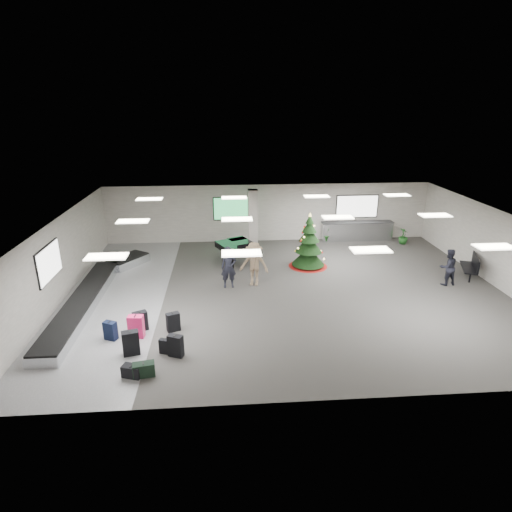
{
  "coord_description": "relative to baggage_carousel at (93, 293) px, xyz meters",
  "views": [
    {
      "loc": [
        -2.49,
        -16.19,
        7.44
      ],
      "look_at": [
        -1.18,
        1.0,
        1.23
      ],
      "focal_mm": 30.0,
      "sensor_mm": 36.0,
      "label": 1
    }
  ],
  "objects": [
    {
      "name": "traveler_b",
      "position": [
        6.56,
        0.83,
        0.75
      ],
      "size": [
        1.39,
        1.03,
        1.92
      ],
      "primitive_type": "imported",
      "rotation": [
        0.0,
        0.0,
        -0.28
      ],
      "color": "#866D52",
      "rests_on": "ground"
    },
    {
      "name": "suitcase_7",
      "position": [
        3.38,
        -4.29,
        0.03
      ],
      "size": [
        0.37,
        0.27,
        0.5
      ],
      "rotation": [
        0.0,
        0.0,
        -0.32
      ],
      "color": "black",
      "rests_on": "ground"
    },
    {
      "name": "service_counter",
      "position": [
        12.84,
        6.73,
        0.33
      ],
      "size": [
        4.05,
        0.65,
        1.08
      ],
      "color": "silver",
      "rests_on": "ground"
    },
    {
      "name": "navy_suitcase",
      "position": [
        1.49,
        -3.32,
        0.11
      ],
      "size": [
        0.48,
        0.4,
        0.66
      ],
      "rotation": [
        0.0,
        0.0,
        -0.43
      ],
      "color": "black",
      "rests_on": "ground"
    },
    {
      "name": "suitcase_1",
      "position": [
        3.75,
        -4.48,
        0.14
      ],
      "size": [
        0.52,
        0.4,
        0.73
      ],
      "rotation": [
        0.0,
        0.0,
        -0.4
      ],
      "color": "black",
      "rests_on": "ground"
    },
    {
      "name": "traveler_bench",
      "position": [
        14.83,
        0.23,
        0.59
      ],
      "size": [
        0.86,
        0.71,
        1.61
      ],
      "primitive_type": "imported",
      "rotation": [
        0.0,
        0.0,
        3.28
      ],
      "color": "black",
      "rests_on": "ground"
    },
    {
      "name": "black_duffel",
      "position": [
        2.59,
        -5.46,
        -0.03
      ],
      "size": [
        0.62,
        0.46,
        0.38
      ],
      "rotation": [
        0.0,
        0.0,
        -0.32
      ],
      "color": "black",
      "rests_on": "ground"
    },
    {
      "name": "green_duffel",
      "position": [
        2.93,
        -5.45,
        -0.01
      ],
      "size": [
        0.66,
        0.41,
        0.43
      ],
      "rotation": [
        0.0,
        0.0,
        0.18
      ],
      "color": "black",
      "rests_on": "ground"
    },
    {
      "name": "baggage_carousel",
      "position": [
        0.0,
        0.0,
        0.0
      ],
      "size": [
        2.28,
        9.71,
        0.43
      ],
      "color": "silver",
      "rests_on": "ground"
    },
    {
      "name": "christmas_tree",
      "position": [
        9.3,
        2.86,
        0.69
      ],
      "size": [
        1.86,
        1.86,
        2.65
      ],
      "color": "#6C090B",
      "rests_on": "ground"
    },
    {
      "name": "suitcase_0",
      "position": [
        2.35,
        -4.28,
        0.19
      ],
      "size": [
        0.57,
        0.41,
        0.82
      ],
      "rotation": [
        0.0,
        0.0,
        0.27
      ],
      "color": "black",
      "rests_on": "ground"
    },
    {
      "name": "pink_suitcase",
      "position": [
        2.32,
        -3.25,
        0.18
      ],
      "size": [
        0.53,
        0.33,
        0.81
      ],
      "rotation": [
        0.0,
        0.0,
        -0.09
      ],
      "color": "#F21F64",
      "rests_on": "ground"
    },
    {
      "name": "bench",
      "position": [
        16.33,
        0.97,
        0.36
      ],
      "size": [
        1.12,
        1.7,
        1.02
      ],
      "rotation": [
        0.0,
        0.0,
        -0.38
      ],
      "color": "black",
      "rests_on": "ground"
    },
    {
      "name": "room_envelope",
      "position": [
        7.46,
        0.75,
        2.12
      ],
      "size": [
        18.02,
        14.02,
        3.21
      ],
      "color": "#A6A198",
      "rests_on": "ground"
    },
    {
      "name": "suitcase_8",
      "position": [
        2.37,
        -2.78,
        0.13
      ],
      "size": [
        0.54,
        0.45,
        0.72
      ],
      "rotation": [
        0.0,
        0.0,
        0.45
      ],
      "color": "black",
      "rests_on": "ground"
    },
    {
      "name": "traveler_a",
      "position": [
        5.48,
        0.69,
        0.68
      ],
      "size": [
        0.68,
        0.47,
        1.79
      ],
      "primitive_type": "imported",
      "rotation": [
        0.0,
        0.0,
        0.06
      ],
      "color": "black",
      "rests_on": "ground"
    },
    {
      "name": "suitcase_3",
      "position": [
        3.5,
        -2.89,
        0.12
      ],
      "size": [
        0.5,
        0.4,
        0.69
      ],
      "rotation": [
        0.0,
        0.0,
        0.39
      ],
      "color": "black",
      "rests_on": "ground"
    },
    {
      "name": "potted_plant_left",
      "position": [
        11.08,
        6.58,
        0.21
      ],
      "size": [
        0.59,
        0.55,
        0.86
      ],
      "primitive_type": "imported",
      "rotation": [
        0.0,
        0.0,
        0.48
      ],
      "color": "#15421B",
      "rests_on": "ground"
    },
    {
      "name": "potted_plant_right",
      "position": [
        15.24,
        5.88,
        0.23
      ],
      "size": [
        0.66,
        0.66,
        0.89
      ],
      "primitive_type": "imported",
      "rotation": [
        0.0,
        0.0,
        1.98
      ],
      "color": "#15421B",
      "rests_on": "ground"
    },
    {
      "name": "ground",
      "position": [
        7.84,
        0.08,
        -0.21
      ],
      "size": [
        18.0,
        18.0,
        0.0
      ],
      "primitive_type": "plane",
      "color": "#383633",
      "rests_on": "ground"
    },
    {
      "name": "grand_piano",
      "position": [
        5.96,
        3.53,
        0.62
      ],
      "size": [
        2.26,
        2.5,
        1.16
      ],
      "rotation": [
        0.0,
        0.0,
        0.43
      ],
      "color": "black",
      "rests_on": "ground"
    }
  ]
}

